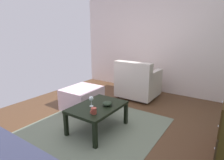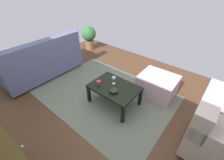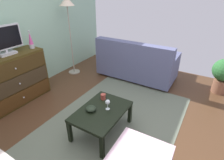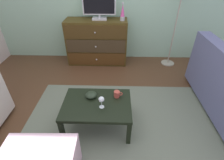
% 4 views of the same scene
% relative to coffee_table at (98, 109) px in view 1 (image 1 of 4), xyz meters
% --- Properties ---
extents(ground_plane, '(5.46, 4.47, 0.05)m').
position_rel_coffee_table_xyz_m(ground_plane, '(0.10, 0.14, -0.37)').
color(ground_plane, '#503420').
extents(wall_plain_left, '(0.12, 4.47, 2.64)m').
position_rel_coffee_table_xyz_m(wall_plain_left, '(-2.39, 0.14, 0.98)').
color(wall_plain_left, silver).
rests_on(wall_plain_left, ground_plane).
extents(area_rug, '(2.60, 1.90, 0.01)m').
position_rel_coffee_table_xyz_m(area_rug, '(0.30, -0.06, -0.34)').
color(area_rug, slate).
rests_on(area_rug, ground_plane).
extents(coffee_table, '(0.85, 0.60, 0.39)m').
position_rel_coffee_table_xyz_m(coffee_table, '(0.00, 0.00, 0.00)').
color(coffee_table, black).
rests_on(coffee_table, ground_plane).
extents(wine_glass, '(0.07, 0.07, 0.16)m').
position_rel_coffee_table_xyz_m(wine_glass, '(0.07, -0.06, 0.17)').
color(wine_glass, silver).
rests_on(wine_glass, coffee_table).
extents(mug, '(0.11, 0.08, 0.08)m').
position_rel_coffee_table_xyz_m(mug, '(0.25, 0.13, 0.09)').
color(mug, '#AF4538').
rests_on(mug, coffee_table).
extents(bowl_decorative, '(0.15, 0.15, 0.07)m').
position_rel_coffee_table_xyz_m(bowl_decorative, '(-0.08, 0.12, 0.08)').
color(bowl_decorative, '#222E1F').
rests_on(bowl_decorative, coffee_table).
extents(armchair, '(0.80, 0.83, 0.85)m').
position_rel_coffee_table_xyz_m(armchair, '(-1.64, -0.14, 0.01)').
color(armchair, '#332319').
rests_on(armchair, ground_plane).
extents(ottoman, '(0.71, 0.62, 0.41)m').
position_rel_coffee_table_xyz_m(ottoman, '(-0.48, -0.77, -0.14)').
color(ottoman, silver).
rests_on(ottoman, ground_plane).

